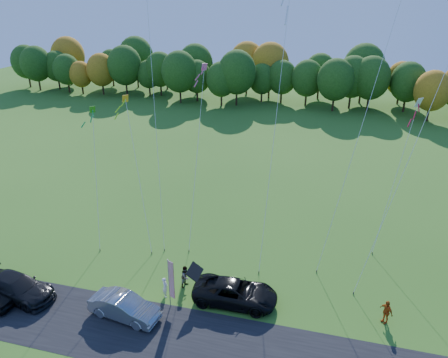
% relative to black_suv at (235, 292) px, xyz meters
% --- Properties ---
extents(ground, '(160.00, 160.00, 0.00)m').
position_rel_black_suv_xyz_m(ground, '(-2.29, -0.52, -0.83)').
color(ground, '#2F6019').
extents(asphalt_strip, '(90.00, 6.00, 0.01)m').
position_rel_black_suv_xyz_m(asphalt_strip, '(-2.29, -4.52, -0.83)').
color(asphalt_strip, black).
rests_on(asphalt_strip, ground).
extents(tree_line, '(116.00, 12.00, 10.00)m').
position_rel_black_suv_xyz_m(tree_line, '(-2.29, 54.48, -0.83)').
color(tree_line, '#1E4711').
rests_on(tree_line, ground).
extents(black_suv, '(6.02, 2.85, 1.66)m').
position_rel_black_suv_xyz_m(black_suv, '(0.00, 0.00, 0.00)').
color(black_suv, black).
rests_on(black_suv, ground).
extents(silver_sedan, '(5.18, 2.45, 1.64)m').
position_rel_black_suv_xyz_m(silver_sedan, '(-6.90, -3.40, -0.01)').
color(silver_sedan, '#99999E').
rests_on(silver_sedan, ground).
extents(dark_truck_a, '(6.14, 3.22, 1.70)m').
position_rel_black_suv_xyz_m(dark_truck_a, '(-15.33, -3.52, 0.02)').
color(dark_truck_a, black).
rests_on(dark_truck_a, ground).
extents(person_tailgate_a, '(0.58, 0.68, 1.58)m').
position_rel_black_suv_xyz_m(person_tailgate_a, '(-5.05, -0.68, -0.04)').
color(person_tailgate_a, silver).
rests_on(person_tailgate_a, ground).
extents(person_tailgate_b, '(0.86, 0.98, 1.71)m').
position_rel_black_suv_xyz_m(person_tailgate_b, '(-4.01, 0.83, 0.02)').
color(person_tailgate_b, gray).
rests_on(person_tailgate_b, ground).
extents(person_east, '(1.02, 1.03, 1.74)m').
position_rel_black_suv_xyz_m(person_east, '(10.19, 0.62, 0.04)').
color(person_east, '#B94D11').
rests_on(person_east, ground).
extents(feather_flag, '(0.49, 0.25, 3.97)m').
position_rel_black_suv_xyz_m(feather_flag, '(-4.12, -1.71, 1.59)').
color(feather_flag, '#999999').
rests_on(feather_flag, ground).
extents(kite_delta_blue, '(5.36, 9.62, 27.87)m').
position_rel_black_suv_xyz_m(kite_delta_blue, '(-9.36, 9.08, 12.74)').
color(kite_delta_blue, '#4C3F33').
rests_on(kite_delta_blue, ground).
extents(kite_parafoil_orange, '(8.10, 12.54, 32.23)m').
position_rel_black_suv_xyz_m(kite_parafoil_orange, '(8.52, 11.02, 15.08)').
color(kite_parafoil_orange, '#4C3F33').
rests_on(kite_parafoil_orange, ground).
extents(kite_delta_red, '(2.92, 10.15, 23.40)m').
position_rel_black_suv_xyz_m(kite_delta_red, '(1.14, 9.60, 13.97)').
color(kite_delta_red, '#4C3F33').
rests_on(kite_delta_red, ground).
extents(kite_parafoil_rainbow, '(7.10, 7.45, 20.86)m').
position_rel_black_suv_xyz_m(kite_parafoil_rainbow, '(10.97, 6.53, 9.46)').
color(kite_parafoil_rainbow, '#4C3F33').
rests_on(kite_parafoil_rainbow, ground).
extents(kite_diamond_yellow, '(4.46, 5.77, 12.47)m').
position_rel_black_suv_xyz_m(kite_diamond_yellow, '(-10.16, 6.67, 5.18)').
color(kite_diamond_yellow, '#4C3F33').
rests_on(kite_diamond_yellow, ground).
extents(kite_diamond_green, '(2.01, 4.43, 11.82)m').
position_rel_black_suv_xyz_m(kite_diamond_green, '(-13.40, 5.30, 4.95)').
color(kite_diamond_green, '#4C3F33').
rests_on(kite_diamond_green, ground).
extents(kite_diamond_white, '(3.19, 6.86, 12.46)m').
position_rel_black_suv_xyz_m(kite_diamond_white, '(10.98, 11.95, 5.13)').
color(kite_diamond_white, '#4C3F33').
rests_on(kite_diamond_white, ground).
extents(kite_diamond_pink, '(1.19, 7.79, 14.86)m').
position_rel_black_suv_xyz_m(kite_diamond_pink, '(-5.60, 8.84, 6.53)').
color(kite_diamond_pink, '#4C3F33').
rests_on(kite_diamond_pink, ground).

